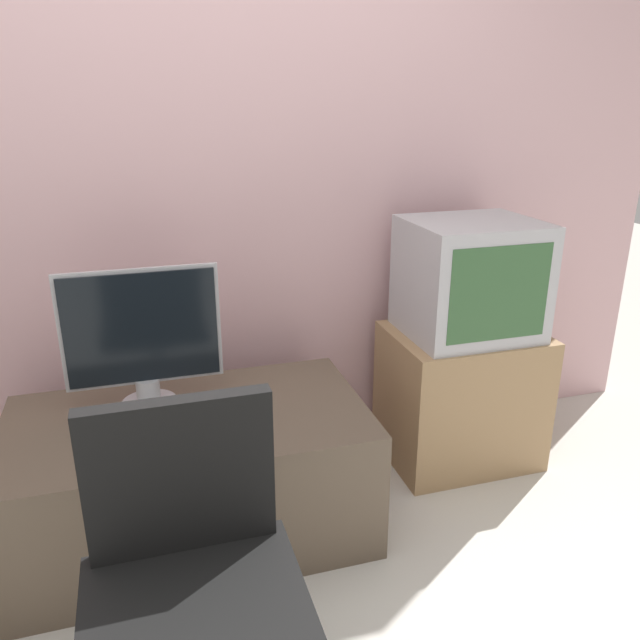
{
  "coord_description": "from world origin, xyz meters",
  "views": [
    {
      "loc": [
        -0.24,
        -1.25,
        1.56
      ],
      "look_at": [
        0.41,
        0.92,
        0.74
      ],
      "focal_mm": 35.0,
      "sensor_mm": 36.0,
      "label": 1
    }
  ],
  "objects_px": {
    "keyboard": "(161,426)",
    "office_chair": "(196,618)",
    "crt_tv": "(470,278)",
    "main_monitor": "(143,338)",
    "mouse": "(235,416)"
  },
  "relations": [
    {
      "from": "keyboard",
      "to": "office_chair",
      "type": "height_order",
      "value": "office_chair"
    },
    {
      "from": "crt_tv",
      "to": "office_chair",
      "type": "xyz_separation_m",
      "value": [
        -1.27,
        -1.04,
        -0.44
      ]
    },
    {
      "from": "main_monitor",
      "to": "keyboard",
      "type": "bearing_deg",
      "value": -80.82
    },
    {
      "from": "main_monitor",
      "to": "keyboard",
      "type": "height_order",
      "value": "main_monitor"
    },
    {
      "from": "mouse",
      "to": "keyboard",
      "type": "bearing_deg",
      "value": 176.02
    },
    {
      "from": "main_monitor",
      "to": "crt_tv",
      "type": "xyz_separation_m",
      "value": [
        1.33,
        0.08,
        0.09
      ]
    },
    {
      "from": "mouse",
      "to": "main_monitor",
      "type": "bearing_deg",
      "value": 145.12
    },
    {
      "from": "main_monitor",
      "to": "mouse",
      "type": "distance_m",
      "value": 0.43
    },
    {
      "from": "mouse",
      "to": "crt_tv",
      "type": "distance_m",
      "value": 1.13
    },
    {
      "from": "main_monitor",
      "to": "mouse",
      "type": "bearing_deg",
      "value": -34.88
    },
    {
      "from": "mouse",
      "to": "office_chair",
      "type": "relative_size",
      "value": 0.07
    },
    {
      "from": "keyboard",
      "to": "crt_tv",
      "type": "xyz_separation_m",
      "value": [
        1.3,
        0.25,
        0.35
      ]
    },
    {
      "from": "main_monitor",
      "to": "crt_tv",
      "type": "distance_m",
      "value": 1.33
    },
    {
      "from": "crt_tv",
      "to": "keyboard",
      "type": "bearing_deg",
      "value": -168.9
    },
    {
      "from": "main_monitor",
      "to": "office_chair",
      "type": "bearing_deg",
      "value": -86.6
    }
  ]
}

